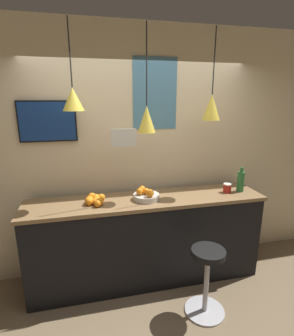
% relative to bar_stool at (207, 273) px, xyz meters
% --- Properties ---
extents(ground_plane, '(14.00, 14.00, 0.00)m').
position_rel_bar_stool_xyz_m(ground_plane, '(-0.45, -0.02, -0.45)').
color(ground_plane, '#756047').
extents(back_wall, '(8.00, 0.06, 2.90)m').
position_rel_bar_stool_xyz_m(back_wall, '(-0.45, 1.02, 1.00)').
color(back_wall, beige).
rests_on(back_wall, ground_plane).
extents(service_counter, '(2.65, 0.56, 1.02)m').
position_rel_bar_stool_xyz_m(service_counter, '(-0.45, 0.64, 0.06)').
color(service_counter, black).
rests_on(service_counter, ground_plane).
extents(bar_stool, '(0.40, 0.40, 0.70)m').
position_rel_bar_stool_xyz_m(bar_stool, '(0.00, 0.00, 0.00)').
color(bar_stool, '#B7B7BC').
rests_on(bar_stool, ground_plane).
extents(fruit_bowl, '(0.29, 0.29, 0.14)m').
position_rel_bar_stool_xyz_m(fruit_bowl, '(-0.47, 0.61, 0.62)').
color(fruit_bowl, beige).
rests_on(fruit_bowl, service_counter).
extents(orange_pile, '(0.21, 0.27, 0.09)m').
position_rel_bar_stool_xyz_m(orange_pile, '(-1.02, 0.63, 0.61)').
color(orange_pile, orange).
rests_on(orange_pile, service_counter).
extents(juice_bottle, '(0.08, 0.08, 0.30)m').
position_rel_bar_stool_xyz_m(juice_bottle, '(0.68, 0.61, 0.70)').
color(juice_bottle, '#286B33').
rests_on(juice_bottle, service_counter).
extents(spread_jar, '(0.09, 0.09, 0.11)m').
position_rel_bar_stool_xyz_m(spread_jar, '(0.51, 0.61, 0.63)').
color(spread_jar, red).
rests_on(spread_jar, service_counter).
extents(pendant_lamp_left, '(0.20, 0.20, 0.82)m').
position_rel_bar_stool_xyz_m(pendant_lamp_left, '(-1.17, 0.65, 1.64)').
color(pendant_lamp_left, black).
extents(pendant_lamp_middle, '(0.18, 0.18, 1.05)m').
position_rel_bar_stool_xyz_m(pendant_lamp_middle, '(-0.45, 0.65, 1.44)').
color(pendant_lamp_middle, black).
extents(pendant_lamp_right, '(0.19, 0.19, 0.94)m').
position_rel_bar_stool_xyz_m(pendant_lamp_right, '(0.27, 0.65, 1.55)').
color(pendant_lamp_right, black).
extents(mounted_tv, '(0.59, 0.04, 0.43)m').
position_rel_bar_stool_xyz_m(mounted_tv, '(-1.46, 0.97, 1.41)').
color(mounted_tv, black).
extents(hanging_menu_board, '(0.24, 0.01, 0.17)m').
position_rel_bar_stool_xyz_m(hanging_menu_board, '(-0.72, 0.44, 1.29)').
color(hanging_menu_board, silver).
extents(wall_poster, '(0.51, 0.01, 0.79)m').
position_rel_bar_stool_xyz_m(wall_poster, '(-0.27, 0.99, 1.69)').
color(wall_poster, teal).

